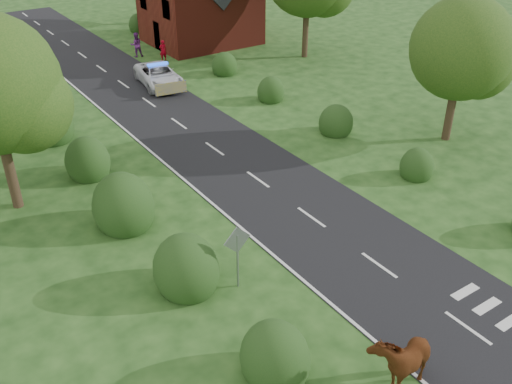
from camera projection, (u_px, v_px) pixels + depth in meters
ground at (379, 266)px, 21.32m from camera, size 120.00×120.00×0.00m
road at (187, 130)px, 31.99m from camera, size 6.00×70.00×0.02m
road_markings at (179, 150)px, 29.72m from camera, size 4.96×70.00×0.01m
hedgerow_left at (95, 172)px, 26.08m from camera, size 2.75×50.41×3.00m
hedgerow_right at (322, 116)px, 32.23m from camera, size 2.10×45.78×2.10m
tree_right_a at (466, 53)px, 28.57m from camera, size 5.33×5.20×7.56m
road_sign at (237, 248)px, 19.47m from camera, size 1.06×0.08×2.53m
cow at (401, 360)px, 16.23m from camera, size 2.50×1.61×1.65m
police_van at (159, 75)px, 37.88m from camera, size 2.98×5.28×1.53m
pedestrian_red at (163, 50)px, 42.52m from camera, size 0.59×0.41×1.55m
pedestrian_purple at (136, 45)px, 43.31m from camera, size 1.03×0.88×1.84m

